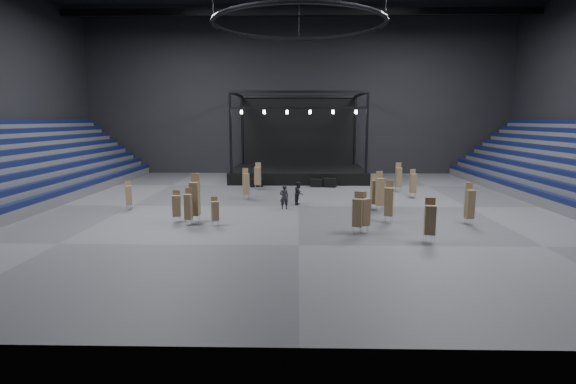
{
  "coord_description": "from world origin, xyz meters",
  "views": [
    {
      "loc": [
        -0.06,
        -32.83,
        6.39
      ],
      "look_at": [
        -0.73,
        -2.0,
        1.4
      ],
      "focal_mm": 28.0,
      "sensor_mm": 36.0,
      "label": 1
    }
  ],
  "objects_px": {
    "chair_stack_11": "(129,195)",
    "man_center": "(284,197)",
    "chair_stack_6": "(258,175)",
    "crew_member": "(299,193)",
    "chair_stack_12": "(413,183)",
    "chair_stack_15": "(364,211)",
    "chair_stack_3": "(389,201)",
    "chair_stack_9": "(176,205)",
    "flight_case_mid": "(316,183)",
    "chair_stack_2": "(215,210)",
    "chair_stack_0": "(188,206)",
    "chair_stack_7": "(246,183)",
    "chair_stack_8": "(380,191)",
    "chair_stack_1": "(195,198)",
    "flight_case_right": "(329,183)",
    "chair_stack_14": "(470,203)",
    "flight_case_left": "(257,183)",
    "chair_stack_10": "(374,191)",
    "chair_stack_13": "(430,219)",
    "stage": "(298,165)",
    "chair_stack_4": "(399,177)",
    "chair_stack_5": "(358,212)"
  },
  "relations": [
    {
      "from": "flight_case_right",
      "to": "chair_stack_1",
      "type": "distance_m",
      "value": 17.82
    },
    {
      "from": "chair_stack_6",
      "to": "crew_member",
      "type": "xyz_separation_m",
      "value": [
        3.77,
        -7.34,
        -0.43
      ]
    },
    {
      "from": "chair_stack_10",
      "to": "chair_stack_13",
      "type": "xyz_separation_m",
      "value": [
        1.41,
        -8.87,
        -0.03
      ]
    },
    {
      "from": "stage",
      "to": "chair_stack_5",
      "type": "distance_m",
      "value": 24.53
    },
    {
      "from": "chair_stack_15",
      "to": "crew_member",
      "type": "bearing_deg",
      "value": 88.75
    },
    {
      "from": "chair_stack_12",
      "to": "flight_case_mid",
      "type": "bearing_deg",
      "value": 139.71
    },
    {
      "from": "stage",
      "to": "chair_stack_12",
      "type": "height_order",
      "value": "stage"
    },
    {
      "from": "chair_stack_11",
      "to": "man_center",
      "type": "bearing_deg",
      "value": -21.02
    },
    {
      "from": "flight_case_left",
      "to": "chair_stack_1",
      "type": "bearing_deg",
      "value": -99.23
    },
    {
      "from": "chair_stack_14",
      "to": "flight_case_left",
      "type": "bearing_deg",
      "value": 124.02
    },
    {
      "from": "man_center",
      "to": "crew_member",
      "type": "xyz_separation_m",
      "value": [
        1.06,
        1.7,
        0.01
      ]
    },
    {
      "from": "chair_stack_14",
      "to": "chair_stack_13",
      "type": "bearing_deg",
      "value": -140.14
    },
    {
      "from": "flight_case_right",
      "to": "man_center",
      "type": "distance_m",
      "value": 11.39
    },
    {
      "from": "chair_stack_8",
      "to": "chair_stack_15",
      "type": "relative_size",
      "value": 1.2
    },
    {
      "from": "chair_stack_11",
      "to": "chair_stack_5",
      "type": "bearing_deg",
      "value": -46.38
    },
    {
      "from": "chair_stack_7",
      "to": "crew_member",
      "type": "distance_m",
      "value": 4.84
    },
    {
      "from": "chair_stack_12",
      "to": "chair_stack_9",
      "type": "bearing_deg",
      "value": -155.18
    },
    {
      "from": "chair_stack_11",
      "to": "man_center",
      "type": "xyz_separation_m",
      "value": [
        11.13,
        0.43,
        -0.21
      ]
    },
    {
      "from": "chair_stack_1",
      "to": "man_center",
      "type": "height_order",
      "value": "chair_stack_1"
    },
    {
      "from": "man_center",
      "to": "chair_stack_12",
      "type": "bearing_deg",
      "value": -162.53
    },
    {
      "from": "chair_stack_12",
      "to": "crew_member",
      "type": "bearing_deg",
      "value": -164.39
    },
    {
      "from": "flight_case_left",
      "to": "chair_stack_2",
      "type": "height_order",
      "value": "chair_stack_2"
    },
    {
      "from": "chair_stack_3",
      "to": "crew_member",
      "type": "bearing_deg",
      "value": 151.31
    },
    {
      "from": "chair_stack_3",
      "to": "chair_stack_7",
      "type": "height_order",
      "value": "chair_stack_3"
    },
    {
      "from": "chair_stack_2",
      "to": "chair_stack_6",
      "type": "relative_size",
      "value": 0.72
    },
    {
      "from": "chair_stack_0",
      "to": "chair_stack_12",
      "type": "distance_m",
      "value": 19.16
    },
    {
      "from": "chair_stack_3",
      "to": "chair_stack_10",
      "type": "bearing_deg",
      "value": 110.2
    },
    {
      "from": "chair_stack_7",
      "to": "chair_stack_4",
      "type": "bearing_deg",
      "value": -1.88
    },
    {
      "from": "chair_stack_13",
      "to": "chair_stack_11",
      "type": "bearing_deg",
      "value": 166.22
    },
    {
      "from": "chair_stack_3",
      "to": "chair_stack_8",
      "type": "relative_size",
      "value": 0.94
    },
    {
      "from": "chair_stack_0",
      "to": "chair_stack_7",
      "type": "bearing_deg",
      "value": 77.44
    },
    {
      "from": "chair_stack_14",
      "to": "chair_stack_15",
      "type": "bearing_deg",
      "value": -171.5
    },
    {
      "from": "chair_stack_8",
      "to": "chair_stack_10",
      "type": "distance_m",
      "value": 0.72
    },
    {
      "from": "flight_case_mid",
      "to": "chair_stack_1",
      "type": "distance_m",
      "value": 17.29
    },
    {
      "from": "flight_case_mid",
      "to": "chair_stack_3",
      "type": "bearing_deg",
      "value": -75.26
    },
    {
      "from": "chair_stack_11",
      "to": "chair_stack_0",
      "type": "bearing_deg",
      "value": -64.0
    },
    {
      "from": "stage",
      "to": "crew_member",
      "type": "relative_size",
      "value": 7.93
    },
    {
      "from": "flight_case_mid",
      "to": "chair_stack_2",
      "type": "bearing_deg",
      "value": -112.94
    },
    {
      "from": "chair_stack_0",
      "to": "chair_stack_12",
      "type": "height_order",
      "value": "chair_stack_12"
    },
    {
      "from": "chair_stack_7",
      "to": "chair_stack_12",
      "type": "height_order",
      "value": "chair_stack_7"
    },
    {
      "from": "flight_case_left",
      "to": "flight_case_mid",
      "type": "bearing_deg",
      "value": 0.58
    },
    {
      "from": "chair_stack_6",
      "to": "crew_member",
      "type": "relative_size",
      "value": 1.41
    },
    {
      "from": "flight_case_mid",
      "to": "flight_case_left",
      "type": "bearing_deg",
      "value": -179.42
    },
    {
      "from": "flight_case_right",
      "to": "chair_stack_14",
      "type": "height_order",
      "value": "chair_stack_14"
    },
    {
      "from": "flight_case_right",
      "to": "chair_stack_4",
      "type": "bearing_deg",
      "value": -22.67
    },
    {
      "from": "chair_stack_6",
      "to": "chair_stack_15",
      "type": "xyz_separation_m",
      "value": [
        7.46,
        -15.81,
        -0.07
      ]
    },
    {
      "from": "flight_case_right",
      "to": "chair_stack_7",
      "type": "xyz_separation_m",
      "value": [
        -7.19,
        -6.71,
        0.87
      ]
    },
    {
      "from": "chair_stack_7",
      "to": "chair_stack_13",
      "type": "height_order",
      "value": "chair_stack_7"
    },
    {
      "from": "chair_stack_3",
      "to": "chair_stack_9",
      "type": "height_order",
      "value": "chair_stack_3"
    },
    {
      "from": "chair_stack_13",
      "to": "man_center",
      "type": "height_order",
      "value": "chair_stack_13"
    }
  ]
}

